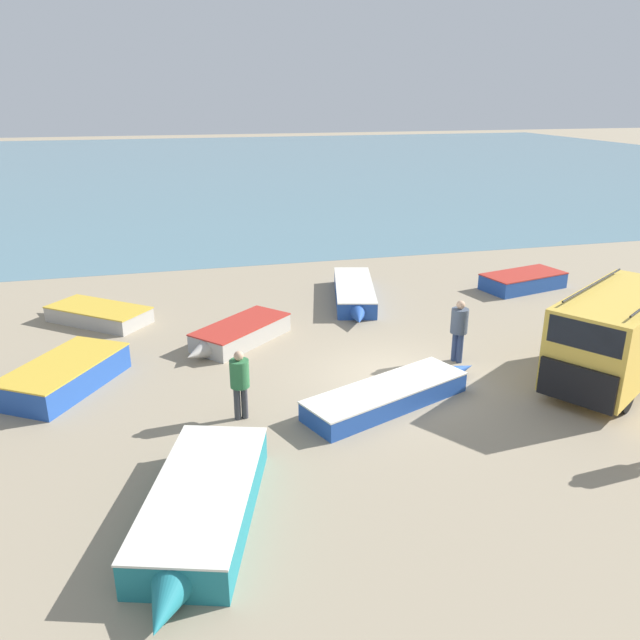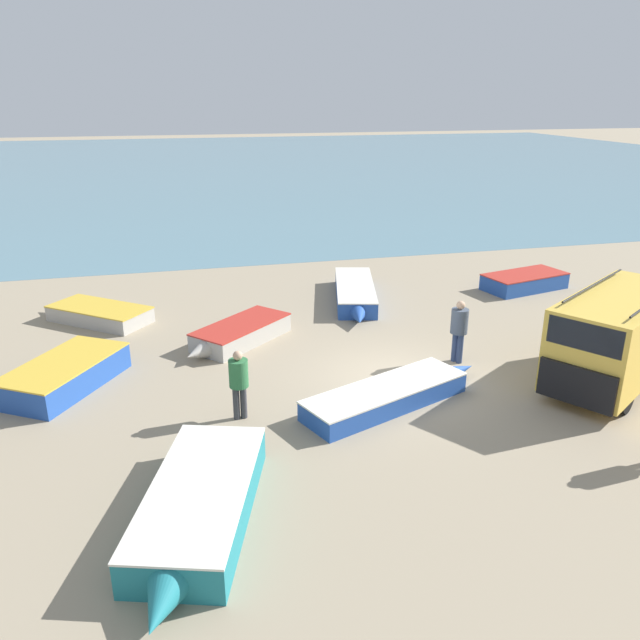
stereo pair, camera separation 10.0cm
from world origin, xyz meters
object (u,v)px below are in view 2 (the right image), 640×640
(fishing_rowboat_2, at_px, (527,281))
(fishing_rowboat_1, at_px, (199,507))
(fishing_rowboat_0, at_px, (355,293))
(fisherman_2, at_px, (239,379))
(parked_van, at_px, (617,336))
(fishing_rowboat_4, at_px, (68,372))
(fishing_rowboat_6, at_px, (239,333))
(fisherman_0, at_px, (459,326))
(fishing_rowboat_3, at_px, (391,394))
(fishing_rowboat_5, at_px, (97,313))

(fishing_rowboat_2, bearing_deg, fishing_rowboat_1, -152.99)
(fishing_rowboat_0, relative_size, fisherman_2, 3.26)
(fishing_rowboat_1, bearing_deg, parked_van, 124.01)
(fishing_rowboat_4, distance_m, fishing_rowboat_6, 4.87)
(fisherman_0, xyz_separation_m, fisherman_2, (-6.17, -1.73, -0.06))
(fishing_rowboat_3, distance_m, fisherman_2, 3.64)
(fishing_rowboat_5, bearing_deg, fishing_rowboat_4, 125.21)
(fishing_rowboat_3, bearing_deg, fishing_rowboat_6, 100.77)
(fishing_rowboat_4, relative_size, fisherman_2, 2.37)
(fishing_rowboat_2, height_order, fisherman_0, fisherman_0)
(fishing_rowboat_0, height_order, fishing_rowboat_3, fishing_rowboat_0)
(fishing_rowboat_4, height_order, fisherman_0, fisherman_0)
(fishing_rowboat_0, xyz_separation_m, fishing_rowboat_5, (-8.70, 0.05, -0.04))
(fishing_rowboat_4, relative_size, fishing_rowboat_5, 1.07)
(fishing_rowboat_1, height_order, fishing_rowboat_4, fishing_rowboat_4)
(fishing_rowboat_1, height_order, fisherman_2, fisherman_2)
(fishing_rowboat_4, relative_size, fisherman_0, 2.23)
(parked_van, bearing_deg, fisherman_2, -35.53)
(fishing_rowboat_1, relative_size, fishing_rowboat_4, 1.26)
(fishing_rowboat_6, relative_size, fisherman_0, 1.95)
(fishing_rowboat_2, bearing_deg, fishing_rowboat_6, -179.25)
(fishing_rowboat_2, distance_m, fisherman_2, 13.86)
(fishing_rowboat_0, bearing_deg, fisherman_2, -19.62)
(fishing_rowboat_1, relative_size, fishing_rowboat_5, 1.34)
(fishing_rowboat_1, relative_size, fisherman_2, 2.98)
(parked_van, distance_m, fishing_rowboat_2, 8.16)
(fishing_rowboat_0, distance_m, fishing_rowboat_2, 6.73)
(fishing_rowboat_0, relative_size, fishing_rowboat_4, 1.38)
(fishing_rowboat_0, relative_size, fishing_rowboat_5, 1.47)
(fishing_rowboat_5, bearing_deg, fisherman_0, -171.62)
(fishing_rowboat_3, bearing_deg, fishing_rowboat_4, 136.92)
(parked_van, distance_m, fishing_rowboat_5, 15.34)
(fisherman_0, bearing_deg, fishing_rowboat_5, -59.07)
(fishing_rowboat_6, bearing_deg, fishing_rowboat_4, -19.92)
(parked_van, xyz_separation_m, fishing_rowboat_0, (-4.40, 7.86, -0.99))
(parked_van, height_order, fishing_rowboat_4, parked_van)
(fishing_rowboat_6, bearing_deg, fishing_rowboat_3, 81.01)
(fishing_rowboat_1, relative_size, fishing_rowboat_2, 1.26)
(fishing_rowboat_0, height_order, fishing_rowboat_1, fishing_rowboat_1)
(fishing_rowboat_6, height_order, fisherman_2, fisherman_2)
(fishing_rowboat_5, height_order, fisherman_0, fisherman_0)
(fishing_rowboat_2, xyz_separation_m, fishing_rowboat_5, (-15.42, 0.15, -0.05))
(fisherman_2, bearing_deg, fishing_rowboat_0, -40.57)
(parked_van, height_order, fishing_rowboat_1, parked_van)
(fisherman_0, bearing_deg, fishing_rowboat_2, -163.22)
(fishing_rowboat_1, bearing_deg, fishing_rowboat_4, -138.05)
(parked_van, xyz_separation_m, fishing_rowboat_6, (-8.88, 4.96, -1.00))
(parked_van, bearing_deg, fishing_rowboat_2, -139.81)
(fishing_rowboat_2, bearing_deg, fishing_rowboat_4, -176.94)
(fishing_rowboat_0, height_order, fishing_rowboat_6, fishing_rowboat_0)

